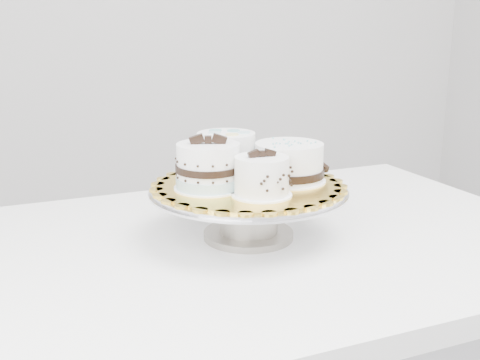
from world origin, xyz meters
name	(u,v)px	position (x,y,z in m)	size (l,w,h in m)	color
table	(253,280)	(-0.01, 0.27, 0.67)	(1.16, 0.77, 0.75)	white
cake_stand	(248,203)	(-0.02, 0.28, 0.82)	(0.36, 0.36, 0.10)	gray
cake_board	(249,186)	(-0.02, 0.28, 0.85)	(0.33, 0.33, 0.00)	gold
cake_swirl	(262,177)	(-0.03, 0.21, 0.88)	(0.10, 0.10, 0.08)	white
cake_banded	(208,168)	(-0.10, 0.28, 0.89)	(0.14, 0.14, 0.10)	white
cake_dots	(226,153)	(-0.03, 0.37, 0.89)	(0.13, 0.13, 0.08)	white
cake_ribbon	(290,164)	(0.06, 0.27, 0.88)	(0.15, 0.14, 0.07)	white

